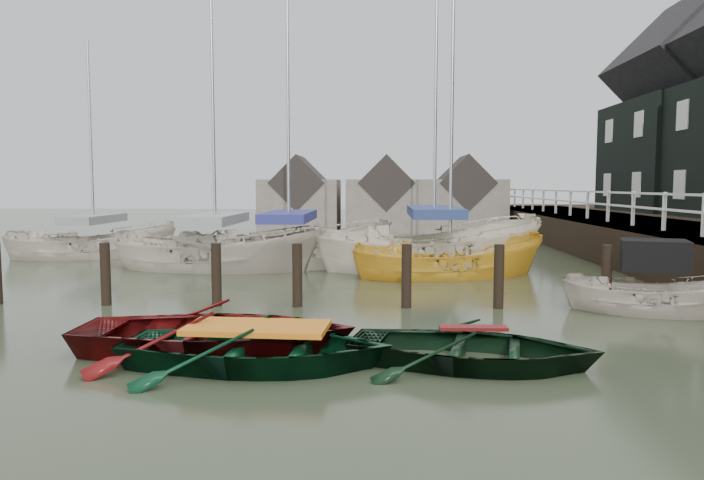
{
  "coord_description": "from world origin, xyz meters",
  "views": [
    {
      "loc": [
        0.59,
        -10.6,
        2.68
      ],
      "look_at": [
        -0.03,
        3.96,
        1.4
      ],
      "focal_mm": 32.0,
      "sensor_mm": 36.0,
      "label": 1
    }
  ],
  "objects_px": {
    "rowboat_green": "(258,366)",
    "sailboat_c": "(450,275)",
    "rowboat_red": "(217,352)",
    "sailboat_b": "(289,265)",
    "sailboat_e": "(95,255)",
    "rowboat_dkgreen": "(473,365)",
    "sailboat_a": "(216,267)",
    "sailboat_d": "(434,265)",
    "motorboat": "(656,308)"
  },
  "relations": [
    {
      "from": "rowboat_green",
      "to": "sailboat_c",
      "type": "distance_m",
      "value": 10.26
    },
    {
      "from": "rowboat_red",
      "to": "sailboat_b",
      "type": "height_order",
      "value": "sailboat_b"
    },
    {
      "from": "sailboat_e",
      "to": "rowboat_dkgreen",
      "type": "bearing_deg",
      "value": -163.68
    },
    {
      "from": "sailboat_a",
      "to": "rowboat_red",
      "type": "bearing_deg",
      "value": -157.19
    },
    {
      "from": "sailboat_a",
      "to": "sailboat_d",
      "type": "relative_size",
      "value": 0.92
    },
    {
      "from": "sailboat_a",
      "to": "sailboat_b",
      "type": "xyz_separation_m",
      "value": [
        2.27,
        0.68,
        -0.0
      ]
    },
    {
      "from": "rowboat_green",
      "to": "rowboat_dkgreen",
      "type": "relative_size",
      "value": 1.08
    },
    {
      "from": "rowboat_red",
      "to": "motorboat",
      "type": "height_order",
      "value": "motorboat"
    },
    {
      "from": "rowboat_dkgreen",
      "to": "sailboat_d",
      "type": "distance_m",
      "value": 11.27
    },
    {
      "from": "rowboat_green",
      "to": "sailboat_e",
      "type": "distance_m",
      "value": 16.52
    },
    {
      "from": "motorboat",
      "to": "rowboat_green",
      "type": "bearing_deg",
      "value": 135.51
    },
    {
      "from": "motorboat",
      "to": "sailboat_b",
      "type": "bearing_deg",
      "value": 67.42
    },
    {
      "from": "rowboat_red",
      "to": "rowboat_dkgreen",
      "type": "xyz_separation_m",
      "value": [
        4.0,
        -0.56,
        0.0
      ]
    },
    {
      "from": "motorboat",
      "to": "sailboat_c",
      "type": "distance_m",
      "value": 6.48
    },
    {
      "from": "sailboat_e",
      "to": "sailboat_c",
      "type": "bearing_deg",
      "value": -134.13
    },
    {
      "from": "rowboat_green",
      "to": "motorboat",
      "type": "height_order",
      "value": "motorboat"
    },
    {
      "from": "rowboat_green",
      "to": "rowboat_dkgreen",
      "type": "bearing_deg",
      "value": -83.09
    },
    {
      "from": "rowboat_red",
      "to": "sailboat_c",
      "type": "height_order",
      "value": "sailboat_c"
    },
    {
      "from": "rowboat_red",
      "to": "sailboat_c",
      "type": "distance_m",
      "value": 9.93
    },
    {
      "from": "sailboat_d",
      "to": "motorboat",
      "type": "bearing_deg",
      "value": -172.04
    },
    {
      "from": "sailboat_b",
      "to": "sailboat_d",
      "type": "relative_size",
      "value": 0.97
    },
    {
      "from": "motorboat",
      "to": "sailboat_a",
      "type": "xyz_separation_m",
      "value": [
        -11.02,
        6.48,
        -0.06
      ]
    },
    {
      "from": "motorboat",
      "to": "sailboat_b",
      "type": "distance_m",
      "value": 11.3
    },
    {
      "from": "sailboat_b",
      "to": "sailboat_c",
      "type": "distance_m",
      "value": 5.37
    },
    {
      "from": "sailboat_c",
      "to": "sailboat_e",
      "type": "distance_m",
      "value": 13.52
    },
    {
      "from": "sailboat_c",
      "to": "sailboat_d",
      "type": "xyz_separation_m",
      "value": [
        -0.3,
        1.95,
        0.04
      ]
    },
    {
      "from": "rowboat_green",
      "to": "sailboat_a",
      "type": "height_order",
      "value": "sailboat_a"
    },
    {
      "from": "rowboat_red",
      "to": "rowboat_green",
      "type": "xyz_separation_m",
      "value": [
        0.8,
        -0.74,
        0.0
      ]
    },
    {
      "from": "rowboat_dkgreen",
      "to": "sailboat_b",
      "type": "distance_m",
      "value": 11.97
    },
    {
      "from": "sailboat_b",
      "to": "motorboat",
      "type": "bearing_deg",
      "value": -150.61
    },
    {
      "from": "rowboat_green",
      "to": "motorboat",
      "type": "bearing_deg",
      "value": -57.49
    },
    {
      "from": "sailboat_a",
      "to": "sailboat_d",
      "type": "xyz_separation_m",
      "value": [
        7.01,
        0.78,
        -0.0
      ]
    },
    {
      "from": "motorboat",
      "to": "sailboat_e",
      "type": "height_order",
      "value": "sailboat_e"
    },
    {
      "from": "sailboat_d",
      "to": "rowboat_red",
      "type": "bearing_deg",
      "value": 136.75
    },
    {
      "from": "sailboat_d",
      "to": "sailboat_e",
      "type": "xyz_separation_m",
      "value": [
        -12.47,
        2.49,
        0.0
      ]
    },
    {
      "from": "sailboat_a",
      "to": "sailboat_b",
      "type": "distance_m",
      "value": 2.37
    },
    {
      "from": "rowboat_dkgreen",
      "to": "motorboat",
      "type": "bearing_deg",
      "value": -35.42
    },
    {
      "from": "rowboat_dkgreen",
      "to": "sailboat_d",
      "type": "relative_size",
      "value": 0.32
    },
    {
      "from": "rowboat_red",
      "to": "sailboat_b",
      "type": "distance_m",
      "value": 10.6
    },
    {
      "from": "sailboat_c",
      "to": "sailboat_d",
      "type": "relative_size",
      "value": 0.9
    },
    {
      "from": "rowboat_dkgreen",
      "to": "sailboat_c",
      "type": "xyz_separation_m",
      "value": [
        0.7,
        9.31,
        0.01
      ]
    },
    {
      "from": "rowboat_green",
      "to": "sailboat_d",
      "type": "distance_m",
      "value": 11.99
    },
    {
      "from": "rowboat_red",
      "to": "sailboat_c",
      "type": "bearing_deg",
      "value": -29.28
    },
    {
      "from": "sailboat_c",
      "to": "sailboat_d",
      "type": "height_order",
      "value": "sailboat_d"
    },
    {
      "from": "sailboat_c",
      "to": "rowboat_green",
      "type": "bearing_deg",
      "value": 142.56
    },
    {
      "from": "sailboat_a",
      "to": "sailboat_e",
      "type": "distance_m",
      "value": 6.36
    },
    {
      "from": "rowboat_dkgreen",
      "to": "motorboat",
      "type": "relative_size",
      "value": 0.92
    },
    {
      "from": "sailboat_b",
      "to": "sailboat_e",
      "type": "height_order",
      "value": "sailboat_b"
    },
    {
      "from": "rowboat_red",
      "to": "motorboat",
      "type": "bearing_deg",
      "value": -68.77
    },
    {
      "from": "motorboat",
      "to": "sailboat_d",
      "type": "distance_m",
      "value": 8.29
    }
  ]
}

